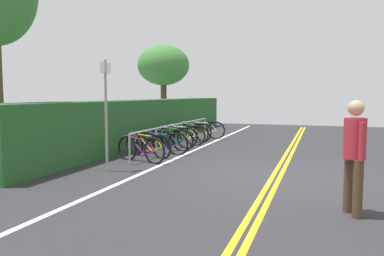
% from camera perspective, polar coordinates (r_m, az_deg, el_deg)
% --- Properties ---
extents(ground_plane, '(28.89, 12.03, 0.05)m').
position_cam_1_polar(ground_plane, '(8.74, 12.71, -7.06)').
color(ground_plane, '#2B2B2D').
extents(centre_line_yellow_inner, '(26.00, 0.10, 0.00)m').
position_cam_1_polar(centre_line_yellow_inner, '(8.73, 13.24, -6.91)').
color(centre_line_yellow_inner, gold).
rests_on(centre_line_yellow_inner, ground_plane).
extents(centre_line_yellow_outer, '(26.00, 0.10, 0.00)m').
position_cam_1_polar(centre_line_yellow_outer, '(8.74, 12.19, -6.87)').
color(centre_line_yellow_outer, gold).
rests_on(centre_line_yellow_outer, ground_plane).
extents(bike_lane_stripe_white, '(26.00, 0.12, 0.00)m').
position_cam_1_polar(bike_lane_stripe_white, '(9.49, -5.35, -5.83)').
color(bike_lane_stripe_white, white).
rests_on(bike_lane_stripe_white, ground_plane).
extents(bike_rack, '(6.71, 0.05, 0.81)m').
position_cam_1_polar(bike_rack, '(12.83, -2.36, -0.20)').
color(bike_rack, '#9EA0A5').
rests_on(bike_rack, ground_plane).
extents(bicycle_0, '(0.61, 1.64, 0.73)m').
position_cam_1_polar(bicycle_0, '(10.21, -7.73, -3.16)').
color(bicycle_0, black).
rests_on(bicycle_0, ground_plane).
extents(bicycle_1, '(0.65, 1.70, 0.72)m').
position_cam_1_polar(bicycle_1, '(11.00, -6.66, -2.58)').
color(bicycle_1, black).
rests_on(bicycle_1, ground_plane).
extents(bicycle_2, '(0.46, 1.75, 0.71)m').
position_cam_1_polar(bicycle_2, '(11.51, -4.61, -2.25)').
color(bicycle_2, black).
rests_on(bicycle_2, ground_plane).
extents(bicycle_3, '(0.46, 1.74, 0.74)m').
position_cam_1_polar(bicycle_3, '(12.21, -3.66, -1.75)').
color(bicycle_3, black).
rests_on(bicycle_3, ground_plane).
extents(bicycle_4, '(0.46, 1.70, 0.76)m').
position_cam_1_polar(bicycle_4, '(12.85, -2.77, -1.37)').
color(bicycle_4, black).
rests_on(bicycle_4, ground_plane).
extents(bicycle_5, '(0.46, 1.72, 0.75)m').
position_cam_1_polar(bicycle_5, '(13.48, -1.51, -1.07)').
color(bicycle_5, black).
rests_on(bicycle_5, ground_plane).
extents(bicycle_6, '(0.48, 1.72, 0.68)m').
position_cam_1_polar(bicycle_6, '(14.17, -0.92, -0.91)').
color(bicycle_6, black).
rests_on(bicycle_6, ground_plane).
extents(bicycle_7, '(0.62, 1.75, 0.75)m').
position_cam_1_polar(bicycle_7, '(14.82, 0.00, -0.53)').
color(bicycle_7, black).
rests_on(bicycle_7, ground_plane).
extents(bicycle_8, '(0.46, 1.81, 0.75)m').
position_cam_1_polar(bicycle_8, '(15.51, 1.70, -0.27)').
color(bicycle_8, black).
rests_on(bicycle_8, ground_plane).
extents(pedestrian, '(0.46, 0.32, 1.71)m').
position_cam_1_polar(pedestrian, '(6.06, 23.24, -2.98)').
color(pedestrian, '#4C3826').
rests_on(pedestrian, ground_plane).
extents(sign_post_near, '(0.36, 0.08, 2.58)m').
position_cam_1_polar(sign_post_near, '(8.94, -12.82, 3.27)').
color(sign_post_near, gray).
rests_on(sign_post_near, ground_plane).
extents(hedge_backdrop, '(15.66, 1.28, 1.59)m').
position_cam_1_polar(hedge_backdrop, '(14.87, -6.56, 1.19)').
color(hedge_backdrop, '#235626').
rests_on(hedge_backdrop, ground_plane).
extents(tree_mid, '(2.86, 2.86, 4.53)m').
position_cam_1_polar(tree_mid, '(21.33, -4.32, 9.32)').
color(tree_mid, '#473323').
rests_on(tree_mid, ground_plane).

